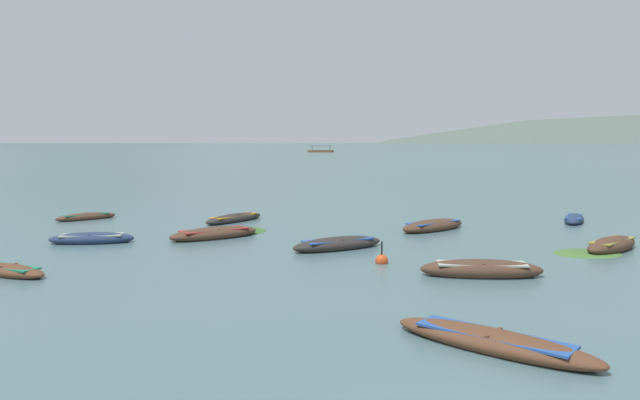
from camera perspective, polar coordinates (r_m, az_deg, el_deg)
The scene contains 19 objects.
ground_plane at distance 1506.60m, azimuth -0.09°, elevation 5.55°, with size 6000.00×6000.00×0.00m, color slate.
mountain_1 at distance 2101.33m, azimuth -23.61°, elevation 10.44°, with size 1361.32×1361.32×389.60m, color #4C5B56.
mountain_2 at distance 1839.71m, azimuth -1.18°, elevation 9.95°, with size 903.21×903.21×280.76m, color slate.
mountain_3 at distance 2138.98m, azimuth 15.16°, elevation 12.54°, with size 2287.93×2287.93×531.47m, color #56665B.
rowboat_0 at distance 31.22m, azimuth -8.41°, elevation -1.76°, with size 3.10×3.96×0.51m.
rowboat_1 at distance 33.33m, azimuth 22.98°, elevation -1.68°, with size 2.25×3.31×0.51m.
rowboat_2 at distance 23.15m, azimuth 1.53°, elevation -4.25°, with size 3.97×2.97×0.58m.
rowboat_4 at distance 28.53m, azimuth 10.60°, elevation -2.43°, with size 3.95×3.68×0.61m.
rowboat_6 at distance 26.09m, azimuth -10.28°, elevation -3.20°, with size 4.06×3.40×0.60m.
rowboat_8 at distance 12.80m, azimuth 16.09°, elevation -12.88°, with size 4.03×3.61×0.48m.
rowboat_9 at distance 19.23m, azimuth 15.02°, elevation -6.44°, with size 3.84×1.39×0.65m.
rowboat_10 at distance 21.11m, azimuth -27.85°, elevation -6.02°, with size 3.15×2.16×0.42m.
rowboat_11 at distance 34.03m, azimuth -21.69°, elevation -1.52°, with size 2.96×2.75×0.45m.
rowboat_12 at distance 26.21m, azimuth -21.21°, elevation -3.49°, with size 3.50×1.53×0.55m.
rowboat_13 at distance 25.42m, azimuth 25.98°, elevation -3.89°, with size 3.41×3.30×0.65m.
ferry_0 at distance 217.00m, azimuth -0.11°, elevation 4.72°, with size 9.53×5.28×2.54m.
mooring_buoy at distance 20.57m, azimuth 5.74°, elevation -5.78°, with size 0.44×0.44×0.88m.
weed_patch_0 at distance 24.31m, azimuth 24.03°, elevation -4.70°, with size 1.97×2.53×0.14m, color #477033.
weed_patch_3 at distance 27.95m, azimuth -7.91°, elevation -2.96°, with size 2.47×2.75×0.14m, color #38662D.
Camera 1 is at (-2.46, -6.59, 4.18)m, focal length 33.40 mm.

